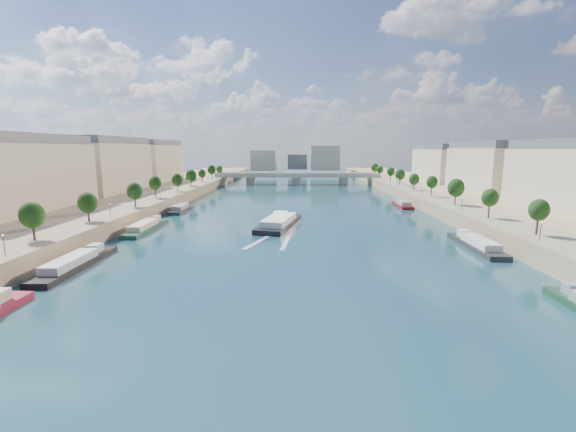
{
  "coord_description": "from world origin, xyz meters",
  "views": [
    {
      "loc": [
        0.86,
        -36.38,
        24.55
      ],
      "look_at": [
        -2.08,
        74.74,
        5.0
      ],
      "focal_mm": 24.0,
      "sensor_mm": 36.0,
      "label": 1
    }
  ],
  "objects": [
    {
      "name": "ground",
      "position": [
        0.0,
        100.0,
        0.0
      ],
      "size": [
        700.0,
        700.0,
        0.0
      ],
      "primitive_type": "plane",
      "color": "#0C2E36",
      "rests_on": "ground"
    },
    {
      "name": "quay_left",
      "position": [
        -72.0,
        100.0,
        2.5
      ],
      "size": [
        44.0,
        520.0,
        5.0
      ],
      "primitive_type": "cube",
      "color": "#9E8460",
      "rests_on": "ground"
    },
    {
      "name": "quay_right",
      "position": [
        72.0,
        100.0,
        2.5
      ],
      "size": [
        44.0,
        520.0,
        5.0
      ],
      "primitive_type": "cube",
      "color": "#9E8460",
      "rests_on": "ground"
    },
    {
      "name": "pave_left",
      "position": [
        -57.0,
        100.0,
        5.05
      ],
      "size": [
        14.0,
        520.0,
        0.1
      ],
      "primitive_type": "cube",
      "color": "gray",
      "rests_on": "quay_left"
    },
    {
      "name": "pave_right",
      "position": [
        57.0,
        100.0,
        5.05
      ],
      "size": [
        14.0,
        520.0,
        0.1
      ],
      "primitive_type": "cube",
      "color": "gray",
      "rests_on": "quay_right"
    },
    {
      "name": "trees_left",
      "position": [
        -55.0,
        102.0,
        10.48
      ],
      "size": [
        4.8,
        268.8,
        8.26
      ],
      "color": "#382B1E",
      "rests_on": "ground"
    },
    {
      "name": "trees_right",
      "position": [
        55.0,
        110.0,
        10.48
      ],
      "size": [
        4.8,
        268.8,
        8.26
      ],
      "color": "#382B1E",
      "rests_on": "ground"
    },
    {
      "name": "lamps_left",
      "position": [
        -52.5,
        90.0,
        7.78
      ],
      "size": [
        0.36,
        200.36,
        4.28
      ],
      "color": "black",
      "rests_on": "ground"
    },
    {
      "name": "lamps_right",
      "position": [
        52.5,
        105.0,
        7.78
      ],
      "size": [
        0.36,
        200.36,
        4.28
      ],
      "color": "black",
      "rests_on": "ground"
    },
    {
      "name": "buildings_left",
      "position": [
        -85.0,
        112.0,
        16.45
      ],
      "size": [
        16.0,
        226.0,
        23.2
      ],
      "color": "#B8A58D",
      "rests_on": "ground"
    },
    {
      "name": "buildings_right",
      "position": [
        85.0,
        112.0,
        16.45
      ],
      "size": [
        16.0,
        226.0,
        23.2
      ],
      "color": "#B8A58D",
      "rests_on": "ground"
    },
    {
      "name": "skyline",
      "position": [
        3.19,
        319.52,
        14.66
      ],
      "size": [
        79.0,
        42.0,
        22.0
      ],
      "color": "#B8A58D",
      "rests_on": "ground"
    },
    {
      "name": "bridge",
      "position": [
        0.0,
        229.09,
        5.08
      ],
      "size": [
        112.0,
        12.0,
        8.15
      ],
      "color": "#C1B79E",
      "rests_on": "ground"
    },
    {
      "name": "tour_barge",
      "position": [
        -5.15,
        84.1,
        1.16
      ],
      "size": [
        14.47,
        30.81,
        4.03
      ],
      "rotation": [
        0.0,
        0.0,
        -0.21
      ],
      "color": "black",
      "rests_on": "ground"
    },
    {
      "name": "wake",
      "position": [
        -5.15,
        67.55,
        0.02
      ],
      "size": [
        12.93,
        26.01,
        0.04
      ],
      "color": "silver",
      "rests_on": "ground"
    },
    {
      "name": "moored_barges_left",
      "position": [
        -45.5,
        40.81,
        0.84
      ],
      "size": [
        5.0,
        160.11,
        3.6
      ],
      "color": "#1C293D",
      "rests_on": "ground"
    },
    {
      "name": "moored_barges_right",
      "position": [
        45.5,
        43.74,
        0.84
      ],
      "size": [
        5.0,
        162.42,
        3.6
      ],
      "color": "black",
      "rests_on": "ground"
    }
  ]
}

